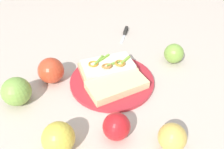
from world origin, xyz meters
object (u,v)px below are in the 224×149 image
apple_5 (174,53)px  apple_1 (51,70)px  bread_slice_side (117,85)px  sandwich (108,67)px  apple_3 (58,138)px  knife (125,32)px  plate (112,81)px  apple_2 (16,91)px  apple_4 (116,127)px  apple_0 (172,137)px

apple_5 → apple_1: bearing=-171.8°
bread_slice_side → apple_5: size_ratio=2.55×
sandwich → apple_3: apple_3 is taller
apple_1 → knife: apple_1 is taller
apple_3 → bread_slice_side: bearing=49.5°
sandwich → apple_1: size_ratio=2.40×
plate → apple_2: 0.29m
sandwich → bread_slice_side: bearing=-90.1°
apple_3 → apple_4: size_ratio=1.12×
apple_0 → apple_4: bearing=160.3°
plate → knife: 0.32m
apple_5 → knife: apple_5 is taller
apple_0 → knife: size_ratio=0.58×
bread_slice_side → apple_3: 0.25m
sandwich → apple_1: apple_1 is taller
apple_3 → apple_4: (0.14, 0.02, -0.00)m
apple_3 → apple_4: 0.14m
apple_4 → apple_5: bearing=51.0°
apple_4 → apple_1: bearing=127.1°
plate → apple_1: apple_1 is taller
apple_1 → apple_5: apple_1 is taller
apple_1 → apple_2: (-0.09, -0.09, 0.00)m
sandwich → apple_2: 0.29m
apple_4 → knife: apple_4 is taller
sandwich → apple_5: bearing=-1.8°
plate → apple_4: 0.21m
plate → apple_1: (-0.19, 0.03, 0.04)m
apple_3 → knife: (0.24, 0.54, -0.03)m
sandwich → apple_4: 0.25m
apple_1 → apple_4: apple_1 is taller
apple_2 → sandwich: bearing=20.5°
apple_2 → apple_0: bearing=-26.3°
apple_2 → apple_4: 0.30m
apple_3 → knife: bearing=65.9°
plate → bread_slice_side: 0.05m
apple_1 → knife: bearing=44.8°
bread_slice_side → apple_2: apple_2 is taller
plate → apple_0: 0.28m
apple_1 → plate: bearing=-8.7°
apple_5 → apple_2: bearing=-163.7°
apple_4 → bread_slice_side: bearing=82.6°
apple_1 → apple_5: 0.42m
apple_3 → sandwich: bearing=62.5°
apple_0 → apple_2: (-0.39, 0.19, 0.01)m
apple_0 → apple_3: (-0.26, 0.02, 0.00)m
sandwich → apple_0: apple_0 is taller
bread_slice_side → apple_4: bearing=-118.7°
apple_4 → apple_3: bearing=-170.9°
apple_0 → apple_2: apple_2 is taller
plate → apple_2: (-0.28, -0.06, 0.04)m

